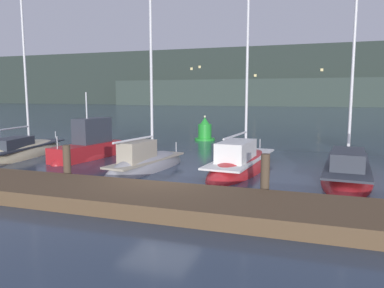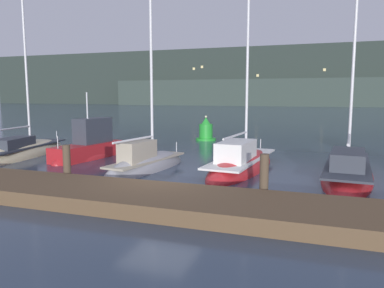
{
  "view_description": "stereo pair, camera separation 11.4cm",
  "coord_description": "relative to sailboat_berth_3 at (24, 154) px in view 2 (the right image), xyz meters",
  "views": [
    {
      "loc": [
        5.22,
        -11.81,
        3.32
      ],
      "look_at": [
        0.0,
        3.52,
        1.2
      ],
      "focal_mm": 35.0,
      "sensor_mm": 36.0,
      "label": 1
    },
    {
      "loc": [
        5.32,
        -11.77,
        3.32
      ],
      "look_at": [
        0.0,
        3.52,
        1.2
      ],
      "focal_mm": 35.0,
      "sensor_mm": 36.0,
      "label": 2
    }
  ],
  "objects": [
    {
      "name": "sailboat_berth_7",
      "position": [
        16.41,
        0.06,
        0.05
      ],
      "size": [
        2.54,
        8.08,
        11.66
      ],
      "color": "red",
      "rests_on": "ground"
    },
    {
      "name": "dock",
      "position": [
        10.02,
        -6.17,
        0.13
      ],
      "size": [
        44.97,
        2.8,
        0.45
      ],
      "primitive_type": "cube",
      "color": "brown",
      "rests_on": "ground"
    },
    {
      "name": "sailboat_berth_5",
      "position": [
        8.05,
        -1.3,
        0.04
      ],
      "size": [
        2.15,
        5.94,
        8.66
      ],
      "color": "gray",
      "rests_on": "ground"
    },
    {
      "name": "mooring_pile_2",
      "position": [
        6.33,
        -4.52,
        0.64
      ],
      "size": [
        0.28,
        0.28,
        1.47
      ],
      "primitive_type": "cylinder",
      "color": "#4C3D2D",
      "rests_on": "ground"
    },
    {
      "name": "ground_plane",
      "position": [
        10.02,
        -4.29,
        -0.1
      ],
      "size": [
        400.0,
        400.0,
        0.0
      ],
      "primitive_type": "plane",
      "color": "#2D3D51"
    },
    {
      "name": "motorboat_berth_4",
      "position": [
        3.75,
        0.6,
        0.27
      ],
      "size": [
        1.97,
        4.95,
        4.08
      ],
      "color": "red",
      "rests_on": "ground"
    },
    {
      "name": "mooring_pile_3",
      "position": [
        13.71,
        -4.52,
        0.66
      ],
      "size": [
        0.28,
        0.28,
        1.51
      ],
      "primitive_type": "cylinder",
      "color": "#4C3D2D",
      "rests_on": "ground"
    },
    {
      "name": "sailboat_berth_3",
      "position": [
        0.0,
        0.0,
        0.0
      ],
      "size": [
        3.06,
        7.74,
        11.28
      ],
      "color": "beige",
      "rests_on": "ground"
    },
    {
      "name": "channel_buoy",
      "position": [
        7.27,
        10.27,
        0.57
      ],
      "size": [
        1.49,
        1.49,
        1.83
      ],
      "color": "green",
      "rests_on": "ground"
    },
    {
      "name": "sailboat_berth_6",
      "position": [
        12.0,
        0.32,
        0.04
      ],
      "size": [
        2.59,
        7.63,
        10.93
      ],
      "color": "red",
      "rests_on": "ground"
    },
    {
      "name": "hillside_backdrop",
      "position": [
        11.62,
        110.55,
        8.46
      ],
      "size": [
        240.0,
        23.0,
        18.59
      ],
      "color": "#28332D",
      "rests_on": "ground"
    }
  ]
}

